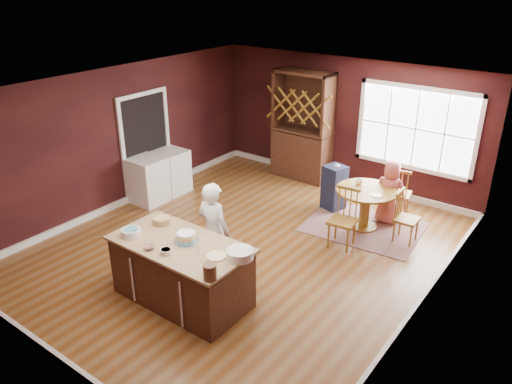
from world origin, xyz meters
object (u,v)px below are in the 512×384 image
high_chair (334,187)px  washer (148,180)px  chair_east (407,217)px  seated_woman (390,192)px  chair_south (343,219)px  kitchen_island (182,273)px  layer_cake (186,237)px  chair_north (399,191)px  hutch (302,126)px  baker (214,231)px  dryer (171,171)px  toddler (338,171)px  dining_table (366,201)px

high_chair → washer: bearing=-133.2°
chair_east → seated_woman: bearing=45.8°
high_chair → seated_woman: bearing=19.2°
high_chair → chair_south: bearing=-41.4°
kitchen_island → layer_cake: bearing=53.0°
chair_north → hutch: size_ratio=0.43×
baker → layer_cake: 0.69m
baker → chair_north: (1.45, 3.59, -0.27)m
seated_woman → washer: bearing=20.4°
chair_south → layer_cake: bearing=-118.6°
hutch → dryer: bearing=-127.3°
baker → layer_cake: size_ratio=4.42×
toddler → high_chair: bearing=161.9°
chair_north → hutch: bearing=-23.8°
chair_south → baker: bearing=-126.7°
chair_east → hutch: (-2.99, 1.41, 0.72)m
seated_woman → hutch: size_ratio=0.51×
high_chair → toddler: 0.36m
baker → seated_woman: baker is taller
dining_table → hutch: size_ratio=0.46×
dining_table → seated_woman: 0.53m
chair_south → chair_north: bearing=72.2°
kitchen_island → layer_cake: 0.56m
toddler → washer: (-3.20, -1.92, -0.35)m
high_chair → washer: 3.68m
chair_north → hutch: hutch is taller
dining_table → chair_south: bearing=-90.9°
chair_south → chair_north: size_ratio=1.02×
kitchen_island → dryer: 3.84m
chair_east → layer_cake: bearing=150.2°
chair_east → chair_south: chair_south is taller
chair_east → high_chair: chair_east is taller
layer_cake → seated_woman: (1.32, 3.90, -0.39)m
toddler → washer: bearing=-149.0°
dining_table → toddler: bearing=155.0°
layer_cake → baker: bearing=97.0°
hutch → dryer: (-1.75, -2.30, -0.74)m
hutch → chair_south: bearing=-45.4°
kitchen_island → chair_north: size_ratio=1.93×
layer_cake → toddler: (0.31, 3.79, -0.18)m
dryer → chair_north: bearing=22.1°
layer_cake → washer: size_ratio=0.38×
dryer → kitchen_island: bearing=-42.4°
kitchen_island → washer: (-2.83, 1.95, 0.02)m
seated_woman → chair_north: bearing=-103.4°
layer_cake → chair_south: bearing=68.1°
chair_south → high_chair: 1.47m
dining_table → dryer: 4.06m
high_chair → hutch: size_ratio=0.39×
baker → toddler: baker is taller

